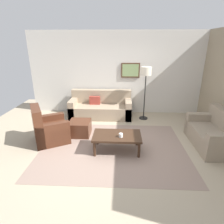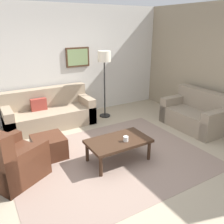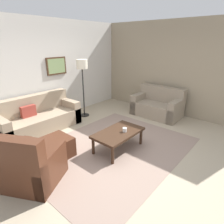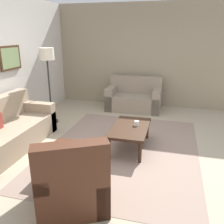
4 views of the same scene
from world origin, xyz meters
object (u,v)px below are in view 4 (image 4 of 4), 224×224
Objects in this scene: armchair_leather at (72,185)px; cup at (137,123)px; ottoman at (68,159)px; couch_loveseat at (134,98)px; framed_artwork at (10,58)px; couch_main at (3,133)px; lamp_standing at (47,62)px; coffee_table at (130,129)px.

armchair_leather reaches higher than cup.
ottoman is at bearing 142.35° from cup.
couch_loveseat is 2.28× the size of framed_artwork.
lamp_standing is at bearing -7.38° from couch_main.
couch_main is 1.62m from framed_artwork.
couch_main is 1.20× the size of lamp_standing.
couch_loveseat is 2.55m from lamp_standing.
lamp_standing is at bearing 70.42° from cup.
couch_loveseat is 1.32× the size of armchair_leather.
framed_artwork reaches higher than cup.
couch_main is 3.53m from couch_loveseat.
ottoman is 6.33× the size of cup.
coffee_table is 0.64× the size of lamp_standing.
cup is (1.85, -0.47, 0.15)m from armchair_leather.
cup reaches higher than ottoman.
cup is 2.47m from lamp_standing.
couch_loveseat is 2.57× the size of ottoman.
framed_artwork is (-1.99, 2.30, 1.22)m from couch_loveseat.
cup is at bearing -109.58° from lamp_standing.
coffee_table is 0.16m from cup.
ottoman is at bearing -127.28° from framed_artwork.
armchair_leather is 1.72× the size of framed_artwork.
couch_main is 2.31m from coffee_table.
cup is at bearing -48.77° from coffee_table.
cup is at bearing -169.35° from couch_loveseat.
couch_loveseat is (2.98, -1.90, 0.00)m from couch_main.
coffee_table reaches higher than ottoman.
armchair_leather reaches higher than coffee_table.
lamp_standing reaches higher than armchair_leather.
lamp_standing reaches higher than coffee_table.
cup is (0.69, -2.33, 0.15)m from couch_main.
ottoman is 0.89× the size of framed_artwork.
couch_main reaches higher than cup.
coffee_table is (-2.38, -0.33, 0.06)m from couch_loveseat.
framed_artwork is (-0.46, 0.59, 0.11)m from lamp_standing.
framed_artwork reaches higher than armchair_leather.
couch_loveseat reaches higher than coffee_table.
couch_main is 2.43m from cup.
coffee_table is at bearing -11.79° from armchair_leather.
coffee_table is at bearing 131.23° from cup.
coffee_table is at bearing -112.63° from lamp_standing.
cup is at bearing -37.65° from ottoman.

